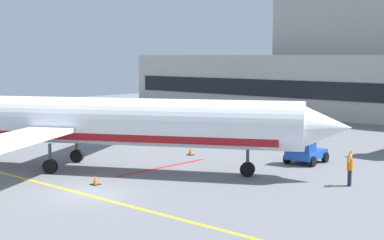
{
  "coord_description": "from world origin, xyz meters",
  "views": [
    {
      "loc": [
        24.42,
        -18.52,
        7.31
      ],
      "look_at": [
        -1.73,
        10.2,
        3.0
      ],
      "focal_mm": 54.22,
      "sensor_mm": 36.0,
      "label": 1
    }
  ],
  "objects_px": {
    "fuel_tank": "(236,113)",
    "marshaller": "(350,168)",
    "baggage_tug": "(289,126)",
    "regional_jet": "(75,121)",
    "pushback_tractor": "(305,151)",
    "belt_loader": "(187,115)"
  },
  "relations": [
    {
      "from": "fuel_tank",
      "to": "marshaller",
      "type": "distance_m",
      "value": 29.14
    },
    {
      "from": "baggage_tug",
      "to": "fuel_tank",
      "type": "bearing_deg",
      "value": 157.06
    },
    {
      "from": "regional_jet",
      "to": "marshaller",
      "type": "height_order",
      "value": "regional_jet"
    },
    {
      "from": "regional_jet",
      "to": "baggage_tug",
      "type": "relative_size",
      "value": 7.61
    },
    {
      "from": "regional_jet",
      "to": "pushback_tractor",
      "type": "bearing_deg",
      "value": 48.51
    },
    {
      "from": "pushback_tractor",
      "to": "belt_loader",
      "type": "relative_size",
      "value": 0.82
    },
    {
      "from": "baggage_tug",
      "to": "regional_jet",
      "type": "bearing_deg",
      "value": -95.74
    },
    {
      "from": "baggage_tug",
      "to": "belt_loader",
      "type": "distance_m",
      "value": 13.81
    },
    {
      "from": "baggage_tug",
      "to": "fuel_tank",
      "type": "relative_size",
      "value": 0.59
    },
    {
      "from": "pushback_tractor",
      "to": "belt_loader",
      "type": "bearing_deg",
      "value": 151.77
    },
    {
      "from": "marshaller",
      "to": "regional_jet",
      "type": "bearing_deg",
      "value": -155.1
    },
    {
      "from": "regional_jet",
      "to": "fuel_tank",
      "type": "relative_size",
      "value": 4.48
    },
    {
      "from": "belt_loader",
      "to": "fuel_tank",
      "type": "bearing_deg",
      "value": 29.32
    },
    {
      "from": "regional_jet",
      "to": "fuel_tank",
      "type": "bearing_deg",
      "value": 104.97
    },
    {
      "from": "belt_loader",
      "to": "regional_jet",
      "type": "bearing_deg",
      "value": -63.45
    },
    {
      "from": "regional_jet",
      "to": "pushback_tractor",
      "type": "distance_m",
      "value": 15.47
    },
    {
      "from": "baggage_tug",
      "to": "fuel_tank",
      "type": "xyz_separation_m",
      "value": [
        -9.09,
        3.85,
        0.31
      ]
    },
    {
      "from": "pushback_tractor",
      "to": "fuel_tank",
      "type": "relative_size",
      "value": 0.43
    },
    {
      "from": "pushback_tractor",
      "to": "regional_jet",
      "type": "bearing_deg",
      "value": -131.49
    },
    {
      "from": "regional_jet",
      "to": "fuel_tank",
      "type": "height_order",
      "value": "regional_jet"
    },
    {
      "from": "marshaller",
      "to": "pushback_tractor",
      "type": "bearing_deg",
      "value": 142.58
    },
    {
      "from": "pushback_tractor",
      "to": "marshaller",
      "type": "xyz_separation_m",
      "value": [
        5.5,
        -4.21,
        0.11
      ]
    }
  ]
}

